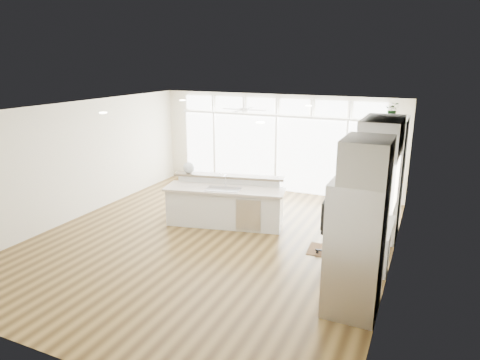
% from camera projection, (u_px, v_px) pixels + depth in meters
% --- Properties ---
extents(floor, '(7.00, 8.00, 0.02)m').
position_uv_depth(floor, '(211.00, 241.00, 8.86)').
color(floor, '#493316').
rests_on(floor, ground).
extents(ceiling, '(7.00, 8.00, 0.02)m').
position_uv_depth(ceiling, '(208.00, 109.00, 8.12)').
color(ceiling, silver).
rests_on(ceiling, wall_back).
extents(wall_back, '(7.00, 0.04, 2.70)m').
position_uv_depth(wall_back, '(277.00, 143.00, 11.99)').
color(wall_back, silver).
rests_on(wall_back, floor).
extents(wall_front, '(7.00, 0.04, 2.70)m').
position_uv_depth(wall_front, '(46.00, 261.00, 4.98)').
color(wall_front, silver).
rests_on(wall_front, floor).
extents(wall_left, '(0.04, 8.00, 2.70)m').
position_uv_depth(wall_left, '(76.00, 161.00, 9.88)').
color(wall_left, silver).
rests_on(wall_left, floor).
extents(wall_right, '(0.04, 8.00, 2.70)m').
position_uv_depth(wall_right, '(395.00, 201.00, 7.10)').
color(wall_right, silver).
rests_on(wall_right, floor).
extents(glass_wall, '(5.80, 0.06, 2.08)m').
position_uv_depth(glass_wall, '(276.00, 154.00, 12.02)').
color(glass_wall, white).
rests_on(glass_wall, wall_back).
extents(transom_row, '(5.90, 0.06, 0.40)m').
position_uv_depth(transom_row, '(277.00, 106.00, 11.66)').
color(transom_row, white).
rests_on(transom_row, wall_back).
extents(desk_window, '(0.04, 0.85, 0.85)m').
position_uv_depth(desk_window, '(395.00, 184.00, 7.32)').
color(desk_window, white).
rests_on(desk_window, wall_right).
extents(ceiling_fan, '(1.16, 1.16, 0.32)m').
position_uv_depth(ceiling_fan, '(244.00, 106.00, 10.83)').
color(ceiling_fan, white).
rests_on(ceiling_fan, ceiling).
extents(recessed_lights, '(3.40, 3.00, 0.02)m').
position_uv_depth(recessed_lights, '(213.00, 109.00, 8.30)').
color(recessed_lights, white).
rests_on(recessed_lights, ceiling).
extents(oven_cabinet, '(0.64, 1.20, 2.50)m').
position_uv_depth(oven_cabinet, '(386.00, 178.00, 8.83)').
color(oven_cabinet, silver).
rests_on(oven_cabinet, floor).
extents(desk_nook, '(0.72, 1.30, 0.76)m').
position_uv_depth(desk_nook, '(370.00, 244.00, 7.77)').
color(desk_nook, silver).
rests_on(desk_nook, floor).
extents(upper_cabinets, '(0.64, 1.30, 0.64)m').
position_uv_depth(upper_cabinets, '(382.00, 137.00, 7.22)').
color(upper_cabinets, silver).
rests_on(upper_cabinets, wall_right).
extents(refrigerator, '(0.76, 0.90, 2.00)m').
position_uv_depth(refrigerator, '(355.00, 247.00, 6.16)').
color(refrigerator, '#BBBBC0').
rests_on(refrigerator, floor).
extents(fridge_cabinet, '(0.64, 0.90, 0.60)m').
position_uv_depth(fridge_cabinet, '(367.00, 160.00, 5.78)').
color(fridge_cabinet, silver).
rests_on(fridge_cabinet, wall_right).
extents(framed_photos, '(0.06, 0.22, 0.80)m').
position_uv_depth(framed_photos, '(398.00, 183.00, 7.90)').
color(framed_photos, black).
rests_on(framed_photos, wall_right).
extents(kitchen_island, '(2.81, 1.55, 1.06)m').
position_uv_depth(kitchen_island, '(225.00, 203.00, 9.54)').
color(kitchen_island, silver).
rests_on(kitchen_island, floor).
extents(rug, '(0.89, 0.68, 0.01)m').
position_uv_depth(rug, '(330.00, 251.00, 8.34)').
color(rug, '#392112').
rests_on(rug, floor).
extents(office_chair, '(0.59, 0.55, 1.07)m').
position_uv_depth(office_chair, '(335.00, 230.00, 8.00)').
color(office_chair, black).
rests_on(office_chair, floor).
extents(fishbowl, '(0.34, 0.34, 0.26)m').
position_uv_depth(fishbowl, '(189.00, 168.00, 9.92)').
color(fishbowl, silver).
rests_on(fishbowl, kitchen_island).
extents(monitor, '(0.14, 0.45, 0.37)m').
position_uv_depth(monitor, '(368.00, 214.00, 7.65)').
color(monitor, black).
rests_on(monitor, desk_nook).
extents(keyboard, '(0.14, 0.35, 0.02)m').
position_uv_depth(keyboard, '(358.00, 222.00, 7.76)').
color(keyboard, silver).
rests_on(keyboard, desk_nook).
extents(potted_plant, '(0.27, 0.30, 0.23)m').
position_uv_depth(potted_plant, '(392.00, 111.00, 8.46)').
color(potted_plant, '#235223').
rests_on(potted_plant, oven_cabinet).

